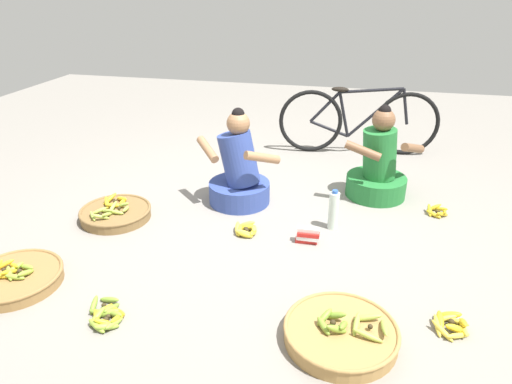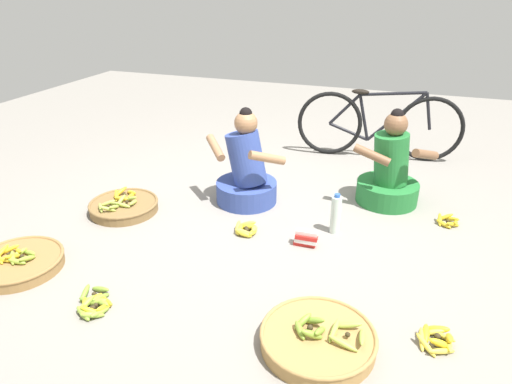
{
  "view_description": "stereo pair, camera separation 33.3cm",
  "coord_description": "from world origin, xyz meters",
  "px_view_note": "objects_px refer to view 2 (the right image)",
  "views": [
    {
      "loc": [
        0.68,
        -3.13,
        1.78
      ],
      "look_at": [
        0.0,
        -0.2,
        0.35
      ],
      "focal_mm": 32.19,
      "sensor_mm": 36.0,
      "label": 1
    },
    {
      "loc": [
        1.0,
        -3.04,
        1.78
      ],
      "look_at": [
        0.0,
        -0.2,
        0.35
      ],
      "focal_mm": 32.19,
      "sensor_mm": 36.0,
      "label": 2
    }
  ],
  "objects_px": {
    "vendor_woman_behind": "(390,173)",
    "loose_bananas_front_left": "(246,229)",
    "packet_carton_stack": "(306,239)",
    "banana_basket_front_center": "(18,262)",
    "bicycle_leaning": "(378,125)",
    "loose_bananas_mid_left": "(448,221)",
    "loose_bananas_near_bicycle": "(94,304)",
    "water_bottle": "(336,214)",
    "loose_bananas_mid_right": "(437,339)",
    "banana_basket_front_right": "(124,206)",
    "banana_basket_back_left": "(318,338)",
    "vendor_woman_front": "(246,173)"
  },
  "relations": [
    {
      "from": "vendor_woman_front",
      "to": "loose_bananas_near_bicycle",
      "type": "distance_m",
      "value": 1.68
    },
    {
      "from": "packet_carton_stack",
      "to": "banana_basket_front_center",
      "type": "bearing_deg",
      "value": -152.28
    },
    {
      "from": "banana_basket_front_right",
      "to": "packet_carton_stack",
      "type": "xyz_separation_m",
      "value": [
        1.55,
        -0.03,
        0.01
      ]
    },
    {
      "from": "vendor_woman_behind",
      "to": "bicycle_leaning",
      "type": "bearing_deg",
      "value": 101.18
    },
    {
      "from": "bicycle_leaning",
      "to": "loose_bananas_mid_left",
      "type": "distance_m",
      "value": 1.53
    },
    {
      "from": "banana_basket_front_center",
      "to": "water_bottle",
      "type": "relative_size",
      "value": 1.82
    },
    {
      "from": "bicycle_leaning",
      "to": "banana_basket_front_center",
      "type": "relative_size",
      "value": 2.9
    },
    {
      "from": "loose_bananas_front_left",
      "to": "loose_bananas_mid_right",
      "type": "distance_m",
      "value": 1.55
    },
    {
      "from": "loose_bananas_near_bicycle",
      "to": "banana_basket_back_left",
      "type": "bearing_deg",
      "value": 5.73
    },
    {
      "from": "vendor_woman_behind",
      "to": "loose_bananas_front_left",
      "type": "distance_m",
      "value": 1.34
    },
    {
      "from": "loose_bananas_mid_left",
      "to": "banana_basket_front_right",
      "type": "bearing_deg",
      "value": -165.5
    },
    {
      "from": "loose_bananas_mid_right",
      "to": "banana_basket_front_center",
      "type": "bearing_deg",
      "value": -175.71
    },
    {
      "from": "vendor_woman_front",
      "to": "bicycle_leaning",
      "type": "height_order",
      "value": "vendor_woman_front"
    },
    {
      "from": "banana_basket_front_right",
      "to": "loose_bananas_front_left",
      "type": "xyz_separation_m",
      "value": [
        1.08,
        0.0,
        -0.02
      ]
    },
    {
      "from": "vendor_woman_behind",
      "to": "loose_bananas_mid_left",
      "type": "bearing_deg",
      "value": -27.12
    },
    {
      "from": "banana_basket_back_left",
      "to": "loose_bananas_mid_left",
      "type": "distance_m",
      "value": 1.77
    },
    {
      "from": "loose_bananas_mid_right",
      "to": "packet_carton_stack",
      "type": "relative_size",
      "value": 1.3
    },
    {
      "from": "banana_basket_back_left",
      "to": "banana_basket_front_right",
      "type": "height_order",
      "value": "banana_basket_back_left"
    },
    {
      "from": "loose_bananas_front_left",
      "to": "water_bottle",
      "type": "height_order",
      "value": "water_bottle"
    },
    {
      "from": "vendor_woman_front",
      "to": "loose_bananas_front_left",
      "type": "distance_m",
      "value": 0.59
    },
    {
      "from": "vendor_woman_behind",
      "to": "loose_bananas_mid_left",
      "type": "relative_size",
      "value": 4.15
    },
    {
      "from": "bicycle_leaning",
      "to": "banana_basket_front_right",
      "type": "distance_m",
      "value": 2.71
    },
    {
      "from": "vendor_woman_behind",
      "to": "loose_bananas_mid_right",
      "type": "xyz_separation_m",
      "value": [
        0.41,
        -1.65,
        -0.24
      ]
    },
    {
      "from": "loose_bananas_front_left",
      "to": "packet_carton_stack",
      "type": "bearing_deg",
      "value": -3.72
    },
    {
      "from": "water_bottle",
      "to": "packet_carton_stack",
      "type": "height_order",
      "value": "water_bottle"
    },
    {
      "from": "banana_basket_front_center",
      "to": "water_bottle",
      "type": "xyz_separation_m",
      "value": [
        1.9,
        1.18,
        0.1
      ]
    },
    {
      "from": "vendor_woman_behind",
      "to": "banana_basket_front_center",
      "type": "xyz_separation_m",
      "value": [
        -2.22,
        -1.85,
        -0.22
      ]
    },
    {
      "from": "bicycle_leaning",
      "to": "packet_carton_stack",
      "type": "xyz_separation_m",
      "value": [
        -0.27,
        -2.0,
        -0.3
      ]
    },
    {
      "from": "loose_bananas_mid_right",
      "to": "water_bottle",
      "type": "distance_m",
      "value": 1.23
    },
    {
      "from": "loose_bananas_front_left",
      "to": "banana_basket_front_center",
      "type": "bearing_deg",
      "value": -143.33
    },
    {
      "from": "vendor_woman_front",
      "to": "banana_basket_back_left",
      "type": "bearing_deg",
      "value": -57.26
    },
    {
      "from": "loose_bananas_near_bicycle",
      "to": "packet_carton_stack",
      "type": "bearing_deg",
      "value": 46.98
    },
    {
      "from": "vendor_woman_behind",
      "to": "loose_bananas_front_left",
      "type": "relative_size",
      "value": 4.17
    },
    {
      "from": "packet_carton_stack",
      "to": "bicycle_leaning",
      "type": "bearing_deg",
      "value": 82.18
    },
    {
      "from": "loose_bananas_mid_right",
      "to": "water_bottle",
      "type": "height_order",
      "value": "water_bottle"
    },
    {
      "from": "loose_bananas_near_bicycle",
      "to": "loose_bananas_mid_left",
      "type": "xyz_separation_m",
      "value": [
        1.99,
        1.76,
        0.0
      ]
    },
    {
      "from": "loose_bananas_front_left",
      "to": "loose_bananas_mid_left",
      "type": "xyz_separation_m",
      "value": [
        1.45,
        0.65,
        -0.0
      ]
    },
    {
      "from": "banana_basket_back_left",
      "to": "vendor_woman_front",
      "type": "bearing_deg",
      "value": 122.74
    },
    {
      "from": "banana_basket_front_center",
      "to": "banana_basket_front_right",
      "type": "height_order",
      "value": "banana_basket_front_right"
    },
    {
      "from": "loose_bananas_near_bicycle",
      "to": "water_bottle",
      "type": "distance_m",
      "value": 1.79
    },
    {
      "from": "bicycle_leaning",
      "to": "water_bottle",
      "type": "bearing_deg",
      "value": -93.73
    },
    {
      "from": "loose_bananas_near_bicycle",
      "to": "loose_bananas_front_left",
      "type": "distance_m",
      "value": 1.24
    },
    {
      "from": "banana_basket_front_center",
      "to": "banana_basket_front_right",
      "type": "xyz_separation_m",
      "value": [
        0.19,
        0.94,
        0.0
      ]
    },
    {
      "from": "vendor_woman_front",
      "to": "packet_carton_stack",
      "type": "distance_m",
      "value": 0.88
    },
    {
      "from": "loose_bananas_near_bicycle",
      "to": "loose_bananas_mid_right",
      "type": "height_order",
      "value": "loose_bananas_mid_right"
    },
    {
      "from": "banana_basket_back_left",
      "to": "water_bottle",
      "type": "relative_size",
      "value": 1.92
    },
    {
      "from": "vendor_woman_behind",
      "to": "packet_carton_stack",
      "type": "bearing_deg",
      "value": -117.43
    },
    {
      "from": "loose_bananas_mid_right",
      "to": "loose_bananas_mid_left",
      "type": "bearing_deg",
      "value": 86.29
    },
    {
      "from": "banana_basket_front_right",
      "to": "loose_bananas_mid_left",
      "type": "distance_m",
      "value": 2.62
    },
    {
      "from": "vendor_woman_front",
      "to": "loose_bananas_mid_right",
      "type": "distance_m",
      "value": 2.01
    }
  ]
}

